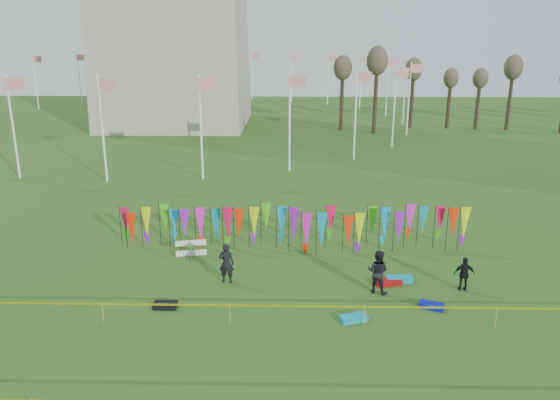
{
  "coord_description": "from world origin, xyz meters",
  "views": [
    {
      "loc": [
        0.22,
        -20.23,
        10.86
      ],
      "look_at": [
        -0.37,
        6.0,
        2.86
      ],
      "focal_mm": 35.0,
      "sensor_mm": 36.0,
      "label": 1
    }
  ],
  "objects_px": {
    "box_kite": "(191,248)",
    "person_mid": "(378,271)",
    "kite_bag_turquoise": "(353,318)",
    "kite_bag_red": "(388,282)",
    "person_right": "(464,274)",
    "kite_bag_blue": "(431,306)",
    "kite_bag_black": "(165,305)",
    "person_left": "(226,263)",
    "kite_bag_teal": "(399,279)"
  },
  "relations": [
    {
      "from": "kite_bag_turquoise",
      "to": "kite_bag_teal",
      "type": "bearing_deg",
      "value": 55.74
    },
    {
      "from": "kite_bag_turquoise",
      "to": "kite_bag_teal",
      "type": "distance_m",
      "value": 4.41
    },
    {
      "from": "kite_bag_red",
      "to": "kite_bag_blue",
      "type": "bearing_deg",
      "value": -57.16
    },
    {
      "from": "box_kite",
      "to": "kite_bag_blue",
      "type": "height_order",
      "value": "box_kite"
    },
    {
      "from": "box_kite",
      "to": "person_left",
      "type": "bearing_deg",
      "value": -54.07
    },
    {
      "from": "person_right",
      "to": "kite_bag_teal",
      "type": "distance_m",
      "value": 2.86
    },
    {
      "from": "kite_bag_red",
      "to": "kite_bag_teal",
      "type": "relative_size",
      "value": 1.0
    },
    {
      "from": "kite_bag_blue",
      "to": "kite_bag_teal",
      "type": "relative_size",
      "value": 0.83
    },
    {
      "from": "person_mid",
      "to": "kite_bag_teal",
      "type": "xyz_separation_m",
      "value": [
        1.19,
        1.1,
        -0.87
      ]
    },
    {
      "from": "person_right",
      "to": "person_left",
      "type": "bearing_deg",
      "value": 2.04
    },
    {
      "from": "kite_bag_turquoise",
      "to": "kite_bag_red",
      "type": "height_order",
      "value": "kite_bag_red"
    },
    {
      "from": "kite_bag_black",
      "to": "kite_bag_teal",
      "type": "bearing_deg",
      "value": 15.05
    },
    {
      "from": "person_left",
      "to": "kite_bag_red",
      "type": "distance_m",
      "value": 7.38
    },
    {
      "from": "kite_bag_turquoise",
      "to": "kite_bag_black",
      "type": "bearing_deg",
      "value": 173.25
    },
    {
      "from": "kite_bag_black",
      "to": "box_kite",
      "type": "bearing_deg",
      "value": 88.92
    },
    {
      "from": "box_kite",
      "to": "kite_bag_teal",
      "type": "distance_m",
      "value": 10.44
    },
    {
      "from": "person_left",
      "to": "kite_bag_red",
      "type": "bearing_deg",
      "value": -175.99
    },
    {
      "from": "box_kite",
      "to": "kite_bag_teal",
      "type": "bearing_deg",
      "value": -15.32
    },
    {
      "from": "person_left",
      "to": "person_right",
      "type": "xyz_separation_m",
      "value": [
        10.54,
        -0.59,
        -0.16
      ]
    },
    {
      "from": "person_right",
      "to": "kite_bag_black",
      "type": "xyz_separation_m",
      "value": [
        -12.82,
        -1.9,
        -0.67
      ]
    },
    {
      "from": "person_mid",
      "to": "kite_bag_turquoise",
      "type": "height_order",
      "value": "person_mid"
    },
    {
      "from": "kite_bag_teal",
      "to": "person_left",
      "type": "bearing_deg",
      "value": -178.26
    },
    {
      "from": "person_right",
      "to": "kite_bag_turquoise",
      "type": "relative_size",
      "value": 1.46
    },
    {
      "from": "person_mid",
      "to": "kite_bag_black",
      "type": "bearing_deg",
      "value": 36.58
    },
    {
      "from": "box_kite",
      "to": "person_left",
      "type": "height_order",
      "value": "person_left"
    },
    {
      "from": "box_kite",
      "to": "kite_bag_blue",
      "type": "bearing_deg",
      "value": -25.77
    },
    {
      "from": "box_kite",
      "to": "person_mid",
      "type": "xyz_separation_m",
      "value": [
        8.87,
        -3.86,
        0.54
      ]
    },
    {
      "from": "box_kite",
      "to": "kite_bag_black",
      "type": "distance_m",
      "value": 5.5
    },
    {
      "from": "kite_bag_red",
      "to": "kite_bag_teal",
      "type": "distance_m",
      "value": 0.65
    },
    {
      "from": "kite_bag_turquoise",
      "to": "kite_bag_black",
      "type": "relative_size",
      "value": 1.12
    },
    {
      "from": "person_right",
      "to": "person_mid",
      "type": "bearing_deg",
      "value": 9.29
    },
    {
      "from": "person_mid",
      "to": "kite_bag_turquoise",
      "type": "distance_m",
      "value": 2.98
    },
    {
      "from": "box_kite",
      "to": "person_right",
      "type": "xyz_separation_m",
      "value": [
        12.72,
        -3.59,
        0.34
      ]
    },
    {
      "from": "kite_bag_black",
      "to": "kite_bag_teal",
      "type": "relative_size",
      "value": 0.8
    },
    {
      "from": "person_left",
      "to": "kite_bag_turquoise",
      "type": "height_order",
      "value": "person_left"
    },
    {
      "from": "box_kite",
      "to": "person_right",
      "type": "bearing_deg",
      "value": -15.77
    },
    {
      "from": "kite_bag_red",
      "to": "kite_bag_black",
      "type": "bearing_deg",
      "value": -165.88
    },
    {
      "from": "person_mid",
      "to": "person_right",
      "type": "xyz_separation_m",
      "value": [
        3.84,
        0.27,
        -0.2
      ]
    },
    {
      "from": "kite_bag_turquoise",
      "to": "kite_bag_black",
      "type": "height_order",
      "value": "kite_bag_black"
    },
    {
      "from": "person_left",
      "to": "kite_bag_blue",
      "type": "xyz_separation_m",
      "value": [
        8.75,
        -2.28,
        -0.83
      ]
    },
    {
      "from": "person_left",
      "to": "person_mid",
      "type": "distance_m",
      "value": 6.76
    },
    {
      "from": "person_left",
      "to": "kite_bag_blue",
      "type": "distance_m",
      "value": 9.08
    },
    {
      "from": "person_mid",
      "to": "kite_bag_red",
      "type": "distance_m",
      "value": 1.33
    },
    {
      "from": "person_mid",
      "to": "kite_bag_teal",
      "type": "bearing_deg",
      "value": -110.96
    },
    {
      "from": "kite_bag_blue",
      "to": "person_mid",
      "type": "bearing_deg",
      "value": 145.46
    },
    {
      "from": "person_right",
      "to": "kite_bag_red",
      "type": "height_order",
      "value": "person_right"
    },
    {
      "from": "person_left",
      "to": "kite_bag_teal",
      "type": "bearing_deg",
      "value": -173.64
    },
    {
      "from": "kite_bag_blue",
      "to": "kite_bag_black",
      "type": "relative_size",
      "value": 1.04
    },
    {
      "from": "person_right",
      "to": "kite_bag_red",
      "type": "relative_size",
      "value": 1.31
    },
    {
      "from": "person_mid",
      "to": "person_right",
      "type": "bearing_deg",
      "value": -149.69
    }
  ]
}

